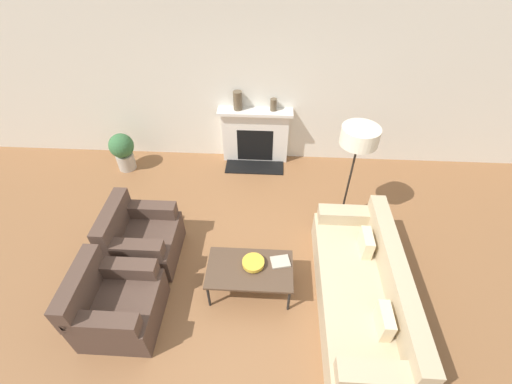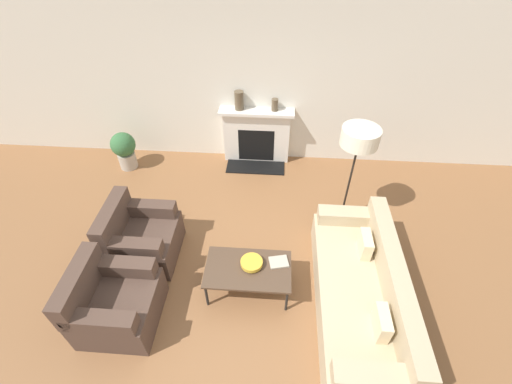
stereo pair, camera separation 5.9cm
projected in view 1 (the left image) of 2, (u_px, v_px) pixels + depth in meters
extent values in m
plane|color=brown|center=(248.00, 297.00, 4.29)|extent=(18.00, 18.00, 0.00)
cube|color=silver|center=(260.00, 82.00, 5.55)|extent=(18.00, 0.06, 2.90)
cube|color=silver|center=(255.00, 136.00, 6.11)|extent=(1.16, 0.20, 0.96)
cube|color=black|center=(255.00, 145.00, 6.13)|extent=(0.64, 0.04, 0.63)
cube|color=black|center=(254.00, 167.00, 6.22)|extent=(1.04, 0.40, 0.02)
cube|color=silver|center=(255.00, 112.00, 5.75)|extent=(1.28, 0.28, 0.05)
cube|color=tan|center=(356.00, 294.00, 4.09)|extent=(0.89, 2.26, 0.40)
cube|color=tan|center=(395.00, 276.00, 3.81)|extent=(0.20, 2.26, 0.38)
cube|color=tan|center=(349.00, 215.00, 4.65)|extent=(0.82, 0.22, 0.19)
cube|color=tan|center=(381.00, 375.00, 3.14)|extent=(0.82, 0.22, 0.19)
cube|color=beige|center=(366.00, 243.00, 4.23)|extent=(0.12, 0.32, 0.28)
cube|color=beige|center=(384.00, 321.00, 3.48)|extent=(0.12, 0.32, 0.28)
cube|color=#4C382D|center=(122.00, 310.00, 3.91)|extent=(0.83, 0.85, 0.46)
cube|color=#4C382D|center=(80.00, 287.00, 3.63)|extent=(0.18, 0.85, 0.41)
cube|color=#4C382D|center=(102.00, 324.00, 3.44)|extent=(0.75, 0.18, 0.20)
cube|color=#4C382D|center=(125.00, 268.00, 3.94)|extent=(0.75, 0.18, 0.20)
cube|color=#4C382D|center=(147.00, 244.00, 4.61)|extent=(0.83, 0.85, 0.46)
cube|color=#4C382D|center=(113.00, 222.00, 4.34)|extent=(0.18, 0.85, 0.41)
cube|color=#4C382D|center=(133.00, 249.00, 4.15)|extent=(0.75, 0.18, 0.20)
cube|color=#4C382D|center=(149.00, 210.00, 4.64)|extent=(0.75, 0.18, 0.20)
cube|color=#4C3828|center=(250.00, 269.00, 4.10)|extent=(1.03, 0.60, 0.03)
cylinder|color=black|center=(209.00, 296.00, 4.07)|extent=(0.03, 0.03, 0.40)
cylinder|color=black|center=(289.00, 300.00, 4.03)|extent=(0.03, 0.03, 0.40)
cylinder|color=black|center=(215.00, 260.00, 4.45)|extent=(0.03, 0.03, 0.40)
cylinder|color=black|center=(288.00, 264.00, 4.41)|extent=(0.03, 0.03, 0.40)
cylinder|color=gold|center=(253.00, 264.00, 4.12)|extent=(0.09, 0.09, 0.02)
cylinder|color=gold|center=(253.00, 263.00, 4.10)|extent=(0.27, 0.27, 0.05)
cube|color=#B2A893|center=(280.00, 262.00, 4.15)|extent=(0.26, 0.22, 0.02)
cylinder|color=black|center=(341.00, 215.00, 5.31)|extent=(0.35, 0.35, 0.03)
cylinder|color=black|center=(349.00, 181.00, 4.85)|extent=(0.03, 0.03, 1.36)
cylinder|color=silver|center=(360.00, 136.00, 4.34)|extent=(0.49, 0.49, 0.23)
cylinder|color=brown|center=(238.00, 101.00, 5.66)|extent=(0.15, 0.15, 0.32)
cylinder|color=brown|center=(273.00, 105.00, 5.67)|extent=(0.11, 0.11, 0.20)
cylinder|color=#B2A899|center=(126.00, 161.00, 6.12)|extent=(0.30, 0.30, 0.29)
sphere|color=#386B3D|center=(121.00, 146.00, 5.89)|extent=(0.42, 0.42, 0.42)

